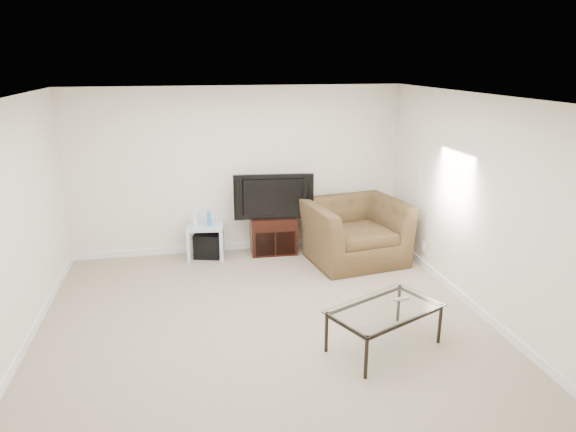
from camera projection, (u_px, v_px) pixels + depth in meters
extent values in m
plane|color=tan|center=(265.00, 326.00, 5.74)|extent=(5.00, 5.00, 0.00)
plane|color=white|center=(262.00, 98.00, 5.00)|extent=(5.00, 5.00, 0.00)
cube|color=silver|center=(238.00, 171.00, 7.71)|extent=(5.00, 0.02, 2.50)
cube|color=silver|center=(5.00, 235.00, 4.90)|extent=(0.02, 5.00, 2.50)
cube|color=silver|center=(481.00, 207.00, 5.84)|extent=(0.02, 5.00, 2.50)
cube|color=white|center=(142.00, 175.00, 7.44)|extent=(0.12, 0.02, 0.12)
cube|color=white|center=(418.00, 177.00, 7.34)|extent=(0.02, 0.09, 0.13)
cube|color=white|center=(423.00, 246.00, 7.34)|extent=(0.02, 0.08, 0.12)
cube|color=black|center=(273.00, 223.00, 7.79)|extent=(0.41, 0.30, 0.06)
imported|color=black|center=(273.00, 195.00, 7.67)|extent=(1.11, 0.33, 0.68)
cube|color=black|center=(208.00, 244.00, 7.74)|extent=(0.47, 0.47, 0.38)
cube|color=white|center=(196.00, 217.00, 7.56)|extent=(0.09, 0.18, 0.23)
cube|color=#337FCC|center=(209.00, 218.00, 7.58)|extent=(0.06, 0.15, 0.20)
imported|color=brown|center=(355.00, 221.00, 7.47)|extent=(1.49, 1.09, 1.20)
cube|color=#B2B2B7|center=(401.00, 299.00, 5.36)|extent=(0.18, 0.07, 0.02)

